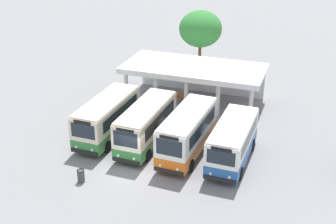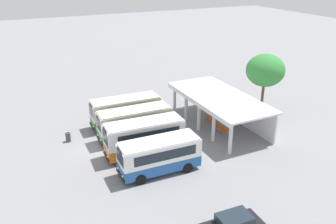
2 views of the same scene
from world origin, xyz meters
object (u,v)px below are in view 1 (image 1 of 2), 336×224
(city_bus_fourth_amber, at_px, (233,141))
(waiting_chair_end_by_column, at_px, (179,97))
(city_bus_middle_cream, at_px, (187,131))
(waiting_chair_second_from_end, at_px, (187,97))
(litter_bin_apron, at_px, (81,176))
(city_bus_second_in_row, at_px, (146,124))
(waiting_chair_middle_seat, at_px, (194,99))
(waiting_chair_far_end_seat, at_px, (217,102))
(waiting_chair_fourth_seat, at_px, (202,100))
(city_bus_nearest_orange, at_px, (107,116))
(waiting_chair_fifth_seat, at_px, (209,101))

(city_bus_fourth_amber, height_order, waiting_chair_end_by_column, city_bus_fourth_amber)
(city_bus_middle_cream, relative_size, waiting_chair_second_from_end, 8.48)
(waiting_chair_end_by_column, relative_size, waiting_chair_second_from_end, 1.00)
(litter_bin_apron, bearing_deg, city_bus_second_in_row, 70.53)
(waiting_chair_middle_seat, distance_m, waiting_chair_far_end_seat, 2.17)
(city_bus_middle_cream, distance_m, waiting_chair_fourth_seat, 8.85)
(waiting_chair_far_end_seat, bearing_deg, waiting_chair_second_from_end, 177.91)
(waiting_chair_fourth_seat, distance_m, waiting_chair_far_end_seat, 1.44)
(waiting_chair_second_from_end, xyz_separation_m, waiting_chair_far_end_seat, (2.89, -0.11, 0.00))
(waiting_chair_second_from_end, distance_m, litter_bin_apron, 14.89)
(city_bus_middle_cream, xyz_separation_m, waiting_chair_far_end_seat, (0.17, 8.67, -1.28))
(waiting_chair_middle_seat, bearing_deg, waiting_chair_fourth_seat, -3.20)
(city_bus_nearest_orange, height_order, waiting_chair_middle_seat, city_bus_nearest_orange)
(waiting_chair_fourth_seat, distance_m, waiting_chair_fifth_seat, 0.72)
(city_bus_second_in_row, xyz_separation_m, city_bus_fourth_amber, (6.63, -0.34, -0.10))
(city_bus_nearest_orange, xyz_separation_m, city_bus_middle_cream, (6.63, -0.51, 0.08))
(city_bus_second_in_row, relative_size, waiting_chair_middle_seat, 8.54)
(city_bus_fourth_amber, relative_size, waiting_chair_fourth_seat, 8.00)
(waiting_chair_end_by_column, height_order, waiting_chair_far_end_seat, same)
(city_bus_nearest_orange, height_order, waiting_chair_second_from_end, city_bus_nearest_orange)
(city_bus_middle_cream, distance_m, waiting_chair_far_end_seat, 8.77)
(city_bus_second_in_row, relative_size, city_bus_fourth_amber, 1.07)
(city_bus_second_in_row, relative_size, waiting_chair_far_end_seat, 8.54)
(city_bus_second_in_row, bearing_deg, waiting_chair_far_end_seat, 67.37)
(city_bus_second_in_row, relative_size, city_bus_middle_cream, 1.01)
(waiting_chair_second_from_end, bearing_deg, waiting_chair_fourth_seat, -4.65)
(waiting_chair_middle_seat, bearing_deg, city_bus_fourth_amber, -58.67)
(city_bus_nearest_orange, bearing_deg, waiting_chair_far_end_seat, 50.21)
(waiting_chair_end_by_column, bearing_deg, waiting_chair_fifth_seat, -2.37)
(city_bus_nearest_orange, xyz_separation_m, waiting_chair_end_by_column, (3.19, 8.25, -1.20))
(waiting_chair_fifth_seat, bearing_deg, waiting_chair_far_end_seat, 2.44)
(litter_bin_apron, bearing_deg, waiting_chair_end_by_column, 82.00)
(city_bus_nearest_orange, height_order, waiting_chair_fourth_seat, city_bus_nearest_orange)
(city_bus_middle_cream, xyz_separation_m, waiting_chair_middle_seat, (-2.00, 8.70, -1.28))
(city_bus_second_in_row, bearing_deg, city_bus_fourth_amber, -2.96)
(city_bus_second_in_row, height_order, city_bus_middle_cream, city_bus_middle_cream)
(waiting_chair_far_end_seat, xyz_separation_m, litter_bin_apron, (-5.66, -14.53, -0.07))
(city_bus_fourth_amber, distance_m, waiting_chair_middle_seat, 10.28)
(city_bus_middle_cream, height_order, waiting_chair_fifth_seat, city_bus_middle_cream)
(city_bus_middle_cream, xyz_separation_m, litter_bin_apron, (-5.50, -5.85, -1.35))
(waiting_chair_fourth_seat, height_order, litter_bin_apron, litter_bin_apron)
(city_bus_nearest_orange, height_order, city_bus_middle_cream, city_bus_middle_cream)
(waiting_chair_second_from_end, bearing_deg, city_bus_fourth_amber, -55.57)
(city_bus_middle_cream, relative_size, waiting_chair_fifth_seat, 8.48)
(city_bus_fourth_amber, bearing_deg, waiting_chair_fourth_seat, 117.85)
(waiting_chair_end_by_column, bearing_deg, waiting_chair_far_end_seat, -1.41)
(city_bus_middle_cream, distance_m, waiting_chair_fifth_seat, 8.75)
(waiting_chair_second_from_end, relative_size, waiting_chair_fifth_seat, 1.00)
(waiting_chair_fourth_seat, xyz_separation_m, waiting_chair_fifth_seat, (0.72, -0.02, 0.00))
(city_bus_nearest_orange, height_order, city_bus_second_in_row, city_bus_second_in_row)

